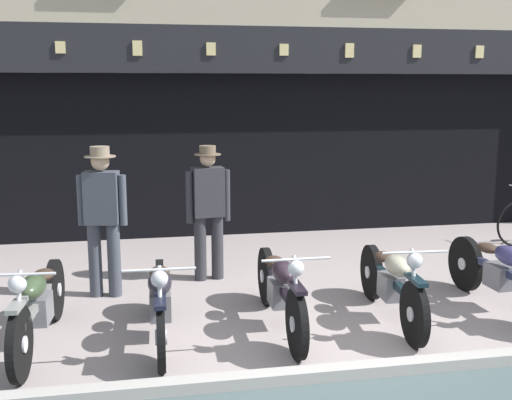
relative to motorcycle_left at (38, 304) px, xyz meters
name	(u,v)px	position (x,y,z in m)	size (l,w,h in m)	color
shop_facade	(229,127)	(2.65, 5.85, 1.23)	(11.94, 4.42, 5.95)	black
motorcycle_left	(38,304)	(0.00, 0.00, 0.00)	(0.62, 2.04, 0.91)	black
motorcycle_center_left	(160,300)	(1.12, -0.05, -0.01)	(0.62, 1.95, 0.90)	black
motorcycle_center	(280,288)	(2.31, 0.03, 0.00)	(0.62, 2.08, 0.92)	black
motorcycle_center_right	(392,282)	(3.49, 0.03, 0.00)	(0.62, 1.97, 0.91)	black
motorcycle_right	(501,272)	(4.77, 0.11, 0.00)	(0.62, 1.99, 0.92)	black
salesman_left	(103,214)	(0.54, 1.38, 0.55)	(0.55, 0.35, 1.74)	#3D424C
shopkeeper_center	(208,207)	(1.79, 1.80, 0.51)	(0.56, 0.33, 1.69)	#2D2D33
advert_board_near	(368,123)	(4.77, 4.21, 1.37)	(0.75, 0.03, 1.07)	beige
advert_board_far	(430,116)	(5.88, 4.21, 1.48)	(0.71, 0.03, 0.88)	silver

